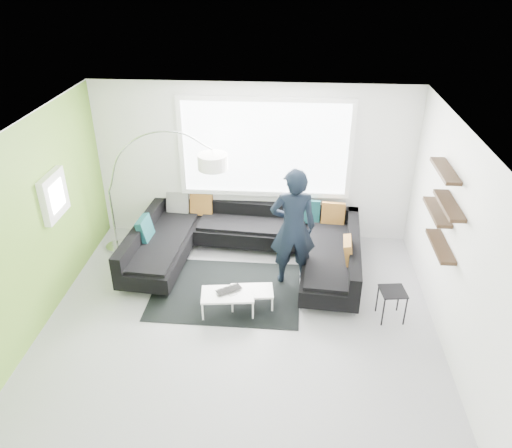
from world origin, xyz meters
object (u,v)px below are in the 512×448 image
at_px(coffee_table, 240,299).
at_px(person, 293,228).
at_px(side_table, 391,304).
at_px(arc_lamp, 109,191).
at_px(sectional_sofa, 245,248).
at_px(laptop, 231,292).

height_order(coffee_table, person, person).
bearing_deg(side_table, arc_lamp, 160.57).
distance_m(sectional_sofa, arc_lamp, 2.47).
xyz_separation_m(coffee_table, arc_lamp, (-2.35, 1.53, 0.95)).
bearing_deg(laptop, side_table, -32.90).
xyz_separation_m(coffee_table, side_table, (2.17, -0.06, 0.08)).
xyz_separation_m(sectional_sofa, coffee_table, (0.03, -1.12, -0.19)).
bearing_deg(sectional_sofa, laptop, -90.37).
relative_size(sectional_sofa, side_table, 8.02).
relative_size(coffee_table, laptop, 2.19).
height_order(sectional_sofa, laptop, sectional_sofa).
bearing_deg(arc_lamp, side_table, -12.50).
xyz_separation_m(side_table, laptop, (-2.29, -0.00, 0.10)).
bearing_deg(side_table, sectional_sofa, 151.71).
distance_m(side_table, laptop, 2.30).
bearing_deg(person, arc_lamp, -19.64).
height_order(arc_lamp, laptop, arc_lamp).
distance_m(sectional_sofa, coffee_table, 1.14).
relative_size(sectional_sofa, person, 1.99).
bearing_deg(coffee_table, person, 39.49).
xyz_separation_m(side_table, person, (-1.43, 0.83, 0.73)).
relative_size(sectional_sofa, coffee_table, 3.93).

